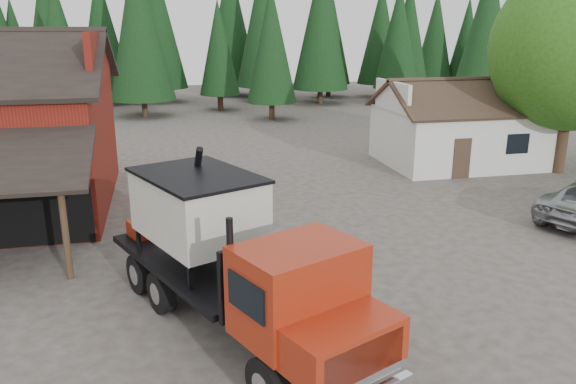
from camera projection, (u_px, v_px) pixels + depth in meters
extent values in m
plane|color=#493F39|center=(269.00, 291.00, 15.86)|extent=(120.00, 120.00, 0.00)
cube|color=maroon|center=(98.00, 57.00, 22.46)|extent=(0.25, 7.00, 2.00)
cylinder|color=#382619|center=(66.00, 234.00, 16.24)|extent=(0.20, 0.20, 2.80)
cube|color=silver|center=(459.00, 136.00, 30.35)|extent=(8.00, 6.00, 3.00)
cube|color=#38281E|center=(478.00, 97.00, 28.31)|extent=(8.60, 3.42, 1.80)
cube|color=#38281E|center=(449.00, 91.00, 31.12)|extent=(8.60, 3.42, 1.80)
cube|color=silver|center=(392.00, 96.00, 28.87)|extent=(0.20, 4.20, 1.50)
cube|color=silver|center=(530.00, 92.00, 30.56)|extent=(0.20, 4.20, 1.50)
cube|color=#38281E|center=(462.00, 159.00, 27.35)|extent=(0.90, 0.06, 2.00)
cube|color=black|center=(518.00, 144.00, 27.81)|extent=(1.20, 0.06, 1.00)
cylinder|color=#382619|center=(561.00, 142.00, 28.36)|extent=(0.60, 0.60, 3.20)
sphere|color=#205613|center=(575.00, 48.00, 27.06)|extent=(8.00, 8.00, 8.00)
sphere|color=#205613|center=(539.00, 72.00, 27.90)|extent=(4.40, 4.40, 4.40)
cylinder|color=#382619|center=(272.00, 110.00, 44.97)|extent=(0.44, 0.44, 1.60)
cone|color=black|center=(271.00, 44.00, 43.53)|extent=(3.96, 3.96, 9.00)
cylinder|color=#382619|center=(479.00, 110.00, 44.62)|extent=(0.44, 0.44, 1.60)
cone|color=black|center=(486.00, 31.00, 42.89)|extent=(4.84, 4.84, 11.00)
cylinder|color=#382619|center=(145.00, 107.00, 46.60)|extent=(0.44, 0.44, 1.60)
cone|color=black|center=(139.00, 24.00, 44.74)|extent=(5.28, 5.28, 12.00)
cylinder|color=black|center=(268.00, 384.00, 10.79)|extent=(0.78, 1.16, 1.12)
cylinder|color=black|center=(350.00, 348.00, 12.00)|extent=(0.78, 1.16, 1.12)
cylinder|color=black|center=(161.00, 292.00, 14.53)|extent=(0.78, 1.16, 1.12)
cylinder|color=black|center=(232.00, 272.00, 15.75)|extent=(0.78, 1.16, 1.12)
cylinder|color=black|center=(140.00, 274.00, 15.63)|extent=(0.78, 1.16, 1.12)
cylinder|color=black|center=(208.00, 256.00, 16.85)|extent=(0.78, 1.16, 1.12)
cube|color=black|center=(229.00, 289.00, 13.78)|extent=(4.55, 8.43, 0.41)
cube|color=silver|center=(363.00, 364.00, 10.03)|extent=(1.80, 0.87, 0.91)
cube|color=#9A2610|center=(341.00, 341.00, 10.46)|extent=(2.62, 2.13, 0.86)
cube|color=#9A2610|center=(298.00, 289.00, 11.32)|extent=(2.92, 2.56, 1.88)
cube|color=black|center=(324.00, 290.00, 10.61)|extent=(1.98, 0.94, 0.91)
cylinder|color=black|center=(231.00, 261.00, 11.28)|extent=(0.19, 0.19, 1.83)
cube|color=black|center=(269.00, 274.00, 12.11)|extent=(2.32, 1.12, 1.62)
cube|color=black|center=(201.00, 261.00, 14.80)|extent=(4.74, 6.42, 0.16)
cube|color=beige|center=(198.00, 207.00, 14.37)|extent=(3.49, 4.00, 1.62)
cone|color=beige|center=(200.00, 243.00, 14.66)|extent=(2.94, 2.94, 0.71)
cube|color=black|center=(197.00, 175.00, 14.14)|extent=(3.62, 4.14, 0.08)
cylinder|color=black|center=(194.00, 194.00, 15.84)|extent=(0.53, 2.24, 3.10)
cube|color=#9A2610|center=(142.00, 230.00, 16.24)|extent=(0.88, 0.99, 0.46)
cylinder|color=silver|center=(320.00, 313.00, 12.83)|extent=(0.93, 1.16, 0.57)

